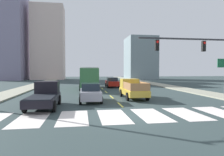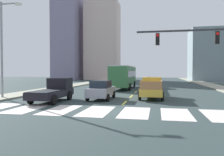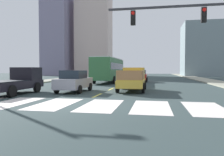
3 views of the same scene
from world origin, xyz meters
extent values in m
plane|color=#2E3D3D|center=(0.00, 0.00, 0.00)|extent=(160.00, 160.00, 0.00)
cube|color=gray|center=(11.96, 18.00, 0.07)|extent=(3.11, 110.00, 0.15)
cube|color=gray|center=(-11.96, 18.00, 0.07)|extent=(3.11, 110.00, 0.15)
cube|color=silver|center=(-3.71, 0.00, 0.00)|extent=(1.78, 3.99, 0.01)
cube|color=silver|center=(-1.24, 0.00, 0.00)|extent=(1.78, 3.99, 0.01)
cube|color=silver|center=(1.24, 0.00, 0.00)|extent=(1.78, 3.99, 0.01)
cube|color=silver|center=(3.71, 0.00, 0.00)|extent=(1.78, 3.99, 0.01)
cube|color=silver|center=(6.19, 0.00, 0.00)|extent=(1.78, 3.99, 0.01)
cube|color=#DAD148|center=(0.00, 4.00, 0.00)|extent=(0.16, 2.40, 0.01)
cube|color=#DAD148|center=(0.00, 9.00, 0.00)|extent=(0.16, 2.40, 0.01)
cube|color=#DAD148|center=(0.00, 14.00, 0.00)|extent=(0.16, 2.40, 0.01)
cube|color=#DAD148|center=(0.00, 19.00, 0.00)|extent=(0.16, 2.40, 0.01)
cube|color=#DAD148|center=(0.00, 24.00, 0.00)|extent=(0.16, 2.40, 0.01)
cube|color=#DAD148|center=(0.00, 29.00, 0.00)|extent=(0.16, 2.40, 0.01)
cube|color=#DAD148|center=(0.00, 34.00, 0.00)|extent=(0.16, 2.40, 0.01)
cube|color=#DAD148|center=(0.00, 39.00, 0.00)|extent=(0.16, 2.40, 0.01)
cube|color=gold|center=(2.07, 7.53, 0.68)|extent=(1.96, 5.20, 0.56)
cube|color=gold|center=(2.07, 9.23, 1.46)|extent=(1.84, 1.60, 1.00)
cube|color=#19232D|center=(2.07, 9.67, 1.64)|extent=(1.72, 0.08, 0.56)
cube|color=gold|center=(2.07, 6.58, 0.99)|extent=(1.84, 3.30, 0.06)
cylinder|color=black|center=(1.09, 9.09, 0.40)|extent=(0.22, 0.80, 0.80)
cylinder|color=black|center=(3.05, 9.09, 0.40)|extent=(0.22, 0.80, 0.80)
cylinder|color=black|center=(1.09, 5.97, 0.40)|extent=(0.22, 0.80, 0.80)
cylinder|color=black|center=(3.05, 5.97, 0.40)|extent=(0.22, 0.80, 0.80)
cube|color=#9A6B42|center=(1.17, 6.58, 1.37)|extent=(0.06, 3.17, 0.70)
cube|color=#9A6B42|center=(2.97, 6.58, 1.37)|extent=(0.06, 3.17, 0.70)
cube|color=#9A6B42|center=(2.07, 4.99, 1.37)|extent=(1.80, 0.06, 0.70)
cube|color=black|center=(-6.09, 3.46, 0.68)|extent=(1.96, 5.20, 0.56)
cube|color=black|center=(-6.09, 5.16, 1.46)|extent=(1.84, 1.60, 1.00)
cube|color=#19232D|center=(-6.09, 5.60, 1.64)|extent=(1.72, 0.08, 0.56)
cube|color=black|center=(-6.09, 2.51, 0.99)|extent=(1.84, 3.30, 0.06)
cylinder|color=black|center=(-7.07, 5.02, 0.40)|extent=(0.22, 0.80, 0.80)
cylinder|color=black|center=(-5.11, 5.02, 0.40)|extent=(0.22, 0.80, 0.80)
cylinder|color=black|center=(-5.11, 1.90, 0.40)|extent=(0.22, 0.80, 0.80)
cube|color=#346D40|center=(-2.22, 18.84, 1.85)|extent=(2.50, 10.80, 2.70)
cube|color=#19232D|center=(-2.22, 18.84, 2.20)|extent=(2.52, 9.94, 0.80)
cube|color=silver|center=(-2.22, 18.84, 3.26)|extent=(2.40, 10.37, 0.12)
cylinder|color=black|center=(-3.47, 22.18, 0.50)|extent=(0.22, 1.00, 1.00)
cylinder|color=black|center=(-0.97, 22.18, 0.50)|extent=(0.22, 1.00, 1.00)
cylinder|color=black|center=(-3.47, 15.87, 0.50)|extent=(0.22, 1.00, 1.00)
cylinder|color=black|center=(-0.97, 15.87, 0.50)|extent=(0.22, 1.00, 1.00)
cube|color=#8F909C|center=(-2.43, 6.05, 0.70)|extent=(1.80, 4.40, 0.76)
cube|color=#1E2833|center=(-2.43, 5.90, 1.40)|extent=(1.58, 2.11, 0.64)
cylinder|color=black|center=(-3.33, 7.42, 0.32)|extent=(0.22, 0.64, 0.64)
cylinder|color=black|center=(-1.53, 7.42, 0.32)|extent=(0.22, 0.64, 0.64)
cylinder|color=black|center=(-3.33, 4.69, 0.32)|extent=(0.22, 0.64, 0.64)
cylinder|color=black|center=(-1.53, 4.69, 0.32)|extent=(0.22, 0.64, 0.64)
cube|color=red|center=(1.92, 21.17, 0.70)|extent=(1.80, 4.40, 0.76)
cube|color=#1E2833|center=(1.92, 21.02, 1.40)|extent=(1.58, 2.11, 0.64)
cylinder|color=black|center=(1.02, 22.53, 0.32)|extent=(0.22, 0.64, 0.64)
cylinder|color=black|center=(2.82, 22.53, 0.32)|extent=(0.22, 0.64, 0.64)
cylinder|color=black|center=(1.02, 19.80, 0.32)|extent=(0.22, 0.64, 0.64)
cylinder|color=black|center=(2.82, 19.80, 0.32)|extent=(0.22, 0.64, 0.64)
cube|color=#2D2D33|center=(6.06, 2.47, 5.40)|extent=(9.89, 0.12, 0.12)
cube|color=black|center=(6.55, 2.47, 4.85)|extent=(0.28, 0.24, 0.84)
cylinder|color=red|center=(6.55, 2.34, 5.11)|extent=(0.20, 0.04, 0.20)
cylinder|color=black|center=(6.55, 2.34, 4.85)|extent=(0.20, 0.04, 0.20)
cylinder|color=black|center=(6.55, 2.34, 4.59)|extent=(0.20, 0.04, 0.20)
cube|color=black|center=(2.60, 2.47, 4.85)|extent=(0.28, 0.24, 0.84)
cylinder|color=red|center=(2.60, 2.34, 5.11)|extent=(0.20, 0.04, 0.20)
cylinder|color=black|center=(2.60, 2.34, 4.85)|extent=(0.20, 0.04, 0.20)
cylinder|color=black|center=(2.60, 2.34, 4.59)|extent=(0.20, 0.04, 0.20)
cube|color=beige|center=(-13.83, 53.47, 11.68)|extent=(9.91, 7.44, 23.37)
cube|color=gray|center=(15.82, 50.47, 6.84)|extent=(9.03, 10.12, 13.68)
cube|color=gray|center=(-24.09, 51.68, 13.32)|extent=(7.51, 10.38, 26.63)
camera|label=1|loc=(-3.16, -12.15, 2.89)|focal=31.46mm
camera|label=2|loc=(2.57, -13.99, 2.57)|focal=36.17mm
camera|label=3|loc=(3.81, -10.71, 1.81)|focal=35.33mm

